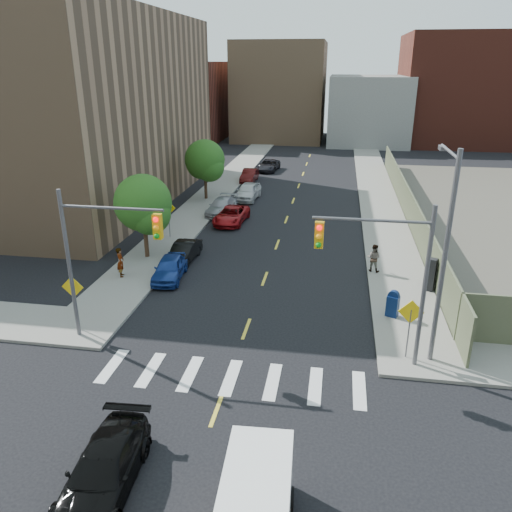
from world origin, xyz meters
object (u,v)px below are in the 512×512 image
(parked_car_blue, at_px, (170,268))
(black_sedan, at_px, (104,470))
(parked_car_black, at_px, (184,252))
(parked_car_red, at_px, (231,215))
(parked_car_grey, at_px, (268,165))
(payphone, at_px, (430,274))
(parked_car_silver, at_px, (222,207))
(parked_car_white, at_px, (248,191))
(parked_car_maroon, at_px, (249,175))
(mailbox, at_px, (393,304))
(pedestrian_west, at_px, (121,262))
(pedestrian_east, at_px, (374,258))

(parked_car_blue, bearing_deg, black_sedan, -83.74)
(parked_car_black, xyz_separation_m, parked_car_red, (1.30, 8.46, 0.03))
(parked_car_grey, xyz_separation_m, payphone, (13.40, -31.45, 0.44))
(parked_car_silver, distance_m, parked_car_grey, 18.48)
(parked_car_blue, distance_m, parked_car_white, 18.64)
(black_sedan, bearing_deg, parked_car_maroon, 90.64)
(parked_car_maroon, height_order, mailbox, mailbox)
(parked_car_silver, relative_size, mailbox, 3.32)
(mailbox, height_order, pedestrian_west, pedestrian_west)
(parked_car_blue, xyz_separation_m, payphone, (14.70, 0.51, 0.41))
(parked_car_blue, relative_size, parked_car_maroon, 0.97)
(parked_car_grey, xyz_separation_m, black_sedan, (1.77, -47.16, 0.03))
(parked_car_grey, bearing_deg, parked_car_red, -84.13)
(parked_car_black, height_order, parked_car_red, parked_car_red)
(parked_car_black, relative_size, parked_car_maroon, 0.93)
(parked_car_red, relative_size, parked_car_grey, 1.01)
(parked_car_silver, height_order, pedestrian_west, pedestrian_west)
(parked_car_blue, relative_size, parked_car_black, 1.05)
(parked_car_silver, height_order, mailbox, mailbox)
(parked_car_blue, bearing_deg, parked_car_silver, 84.84)
(parked_car_black, height_order, pedestrian_east, pedestrian_east)
(parked_car_black, xyz_separation_m, parked_car_maroon, (0.13, 23.18, 0.05))
(parked_car_black, height_order, black_sedan, black_sedan)
(parked_car_black, relative_size, pedestrian_west, 2.11)
(parked_car_black, xyz_separation_m, mailbox, (12.44, -5.73, 0.20))
(parked_car_white, bearing_deg, pedestrian_west, -98.08)
(parked_car_red, relative_size, pedestrian_west, 2.61)
(parked_car_maroon, xyz_separation_m, mailbox, (12.30, -28.91, 0.15))
(parked_car_blue, xyz_separation_m, pedestrian_west, (-2.81, -0.46, 0.37))
(parked_car_black, relative_size, parked_car_white, 0.82)
(pedestrian_west, bearing_deg, parked_car_blue, -103.20)
(parked_car_maroon, bearing_deg, black_sedan, -85.11)
(parked_car_black, bearing_deg, pedestrian_west, -127.83)
(parked_car_red, height_order, parked_car_silver, parked_car_silver)
(black_sedan, xyz_separation_m, pedestrian_west, (-5.88, 14.74, 0.37))
(pedestrian_east, bearing_deg, parked_car_white, -39.22)
(payphone, relative_size, pedestrian_west, 1.05)
(pedestrian_west, bearing_deg, payphone, -109.26)
(parked_car_maroon, distance_m, black_sedan, 41.27)
(payphone, bearing_deg, pedestrian_east, 163.73)
(mailbox, bearing_deg, parked_car_blue, -169.88)
(parked_car_red, xyz_separation_m, black_sedan, (1.77, -26.44, 0.03))
(parked_car_blue, height_order, parked_car_white, parked_car_white)
(black_sedan, bearing_deg, parked_car_red, 90.38)
(black_sedan, bearing_deg, pedestrian_east, 60.60)
(parked_car_black, xyz_separation_m, parked_car_silver, (0.00, 10.73, 0.05))
(parked_car_black, distance_m, pedestrian_west, 4.31)
(parked_car_grey, bearing_deg, payphone, -61.05)
(parked_car_red, relative_size, payphone, 2.50)
(parked_car_white, xyz_separation_m, pedestrian_east, (10.50, -15.86, 0.22))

